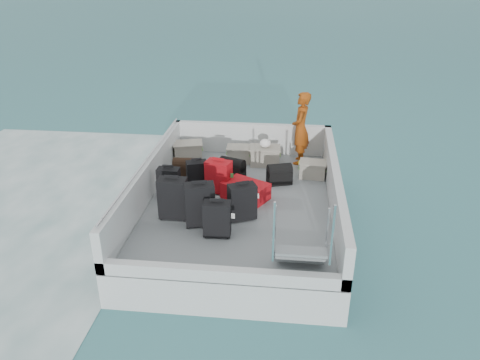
{
  "coord_description": "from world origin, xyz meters",
  "views": [
    {
      "loc": [
        0.85,
        -7.71,
        4.71
      ],
      "look_at": [
        -0.0,
        0.09,
        1.0
      ],
      "focal_mm": 35.0,
      "sensor_mm": 36.0,
      "label": 1
    }
  ],
  "objects_px": {
    "suitcase_2": "(197,175)",
    "suitcase_7": "(242,202)",
    "crate_2": "(265,156)",
    "passenger": "(301,128)",
    "suitcase_3": "(200,205)",
    "suitcase_5": "(219,177)",
    "suitcase_8": "(246,191)",
    "suitcase_0": "(173,199)",
    "crate_3": "(313,170)",
    "crate_0": "(188,151)",
    "suitcase_1": "(169,184)",
    "crate_1": "(240,155)",
    "suitcase_6": "(217,219)"
  },
  "relations": [
    {
      "from": "suitcase_5",
      "to": "passenger",
      "type": "xyz_separation_m",
      "value": [
        1.55,
        1.67,
        0.47
      ]
    },
    {
      "from": "suitcase_2",
      "to": "suitcase_1",
      "type": "bearing_deg",
      "value": -153.22
    },
    {
      "from": "suitcase_8",
      "to": "crate_2",
      "type": "bearing_deg",
      "value": 20.28
    },
    {
      "from": "suitcase_0",
      "to": "suitcase_3",
      "type": "xyz_separation_m",
      "value": [
        0.5,
        -0.17,
        0.0
      ]
    },
    {
      "from": "suitcase_2",
      "to": "suitcase_6",
      "type": "distance_m",
      "value": 1.79
    },
    {
      "from": "suitcase_0",
      "to": "suitcase_8",
      "type": "xyz_separation_m",
      "value": [
        1.17,
        0.86,
        -0.21
      ]
    },
    {
      "from": "crate_0",
      "to": "suitcase_8",
      "type": "bearing_deg",
      "value": -50.35
    },
    {
      "from": "suitcase_5",
      "to": "suitcase_7",
      "type": "xyz_separation_m",
      "value": [
        0.55,
        -0.97,
        -0.0
      ]
    },
    {
      "from": "passenger",
      "to": "suitcase_5",
      "type": "bearing_deg",
      "value": -34.87
    },
    {
      "from": "suitcase_2",
      "to": "crate_2",
      "type": "relative_size",
      "value": 0.92
    },
    {
      "from": "suitcase_2",
      "to": "suitcase_7",
      "type": "bearing_deg",
      "value": -67.08
    },
    {
      "from": "suitcase_2",
      "to": "suitcase_8",
      "type": "distance_m",
      "value": 1.04
    },
    {
      "from": "suitcase_0",
      "to": "crate_3",
      "type": "bearing_deg",
      "value": 39.02
    },
    {
      "from": "suitcase_5",
      "to": "crate_0",
      "type": "height_order",
      "value": "suitcase_5"
    },
    {
      "from": "suitcase_0",
      "to": "suitcase_1",
      "type": "bearing_deg",
      "value": 109.76
    },
    {
      "from": "suitcase_3",
      "to": "suitcase_7",
      "type": "height_order",
      "value": "suitcase_3"
    },
    {
      "from": "crate_0",
      "to": "crate_1",
      "type": "relative_size",
      "value": 1.12
    },
    {
      "from": "suitcase_5",
      "to": "passenger",
      "type": "height_order",
      "value": "passenger"
    },
    {
      "from": "suitcase_1",
      "to": "crate_3",
      "type": "distance_m",
      "value": 2.98
    },
    {
      "from": "suitcase_6",
      "to": "suitcase_5",
      "type": "bearing_deg",
      "value": 95.68
    },
    {
      "from": "suitcase_7",
      "to": "suitcase_3",
      "type": "bearing_deg",
      "value": 176.63
    },
    {
      "from": "suitcase_6",
      "to": "suitcase_7",
      "type": "xyz_separation_m",
      "value": [
        0.35,
        0.58,
        0.02
      ]
    },
    {
      "from": "suitcase_6",
      "to": "crate_0",
      "type": "relative_size",
      "value": 1.01
    },
    {
      "from": "suitcase_3",
      "to": "suitcase_1",
      "type": "bearing_deg",
      "value": 115.81
    },
    {
      "from": "crate_1",
      "to": "passenger",
      "type": "bearing_deg",
      "value": 4.34
    },
    {
      "from": "suitcase_2",
      "to": "crate_1",
      "type": "distance_m",
      "value": 1.6
    },
    {
      "from": "suitcase_0",
      "to": "crate_3",
      "type": "xyz_separation_m",
      "value": [
        2.45,
        1.97,
        -0.22
      ]
    },
    {
      "from": "passenger",
      "to": "suitcase_1",
      "type": "bearing_deg",
      "value": -42.42
    },
    {
      "from": "suitcase_2",
      "to": "passenger",
      "type": "height_order",
      "value": "passenger"
    },
    {
      "from": "crate_2",
      "to": "passenger",
      "type": "xyz_separation_m",
      "value": [
        0.75,
        0.2,
        0.6
      ]
    },
    {
      "from": "crate_2",
      "to": "suitcase_6",
      "type": "bearing_deg",
      "value": -101.12
    },
    {
      "from": "crate_2",
      "to": "passenger",
      "type": "distance_m",
      "value": 0.98
    },
    {
      "from": "crate_1",
      "to": "crate_2",
      "type": "distance_m",
      "value": 0.58
    },
    {
      "from": "suitcase_0",
      "to": "crate_2",
      "type": "bearing_deg",
      "value": 60.68
    },
    {
      "from": "suitcase_2",
      "to": "crate_2",
      "type": "height_order",
      "value": "suitcase_2"
    },
    {
      "from": "suitcase_7",
      "to": "suitcase_8",
      "type": "distance_m",
      "value": 0.79
    },
    {
      "from": "passenger",
      "to": "crate_3",
      "type": "bearing_deg",
      "value": 27.88
    },
    {
      "from": "suitcase_5",
      "to": "suitcase_3",
      "type": "bearing_deg",
      "value": -80.99
    },
    {
      "from": "suitcase_8",
      "to": "suitcase_3",
      "type": "bearing_deg",
      "value": 176.07
    },
    {
      "from": "suitcase_3",
      "to": "suitcase_5",
      "type": "relative_size",
      "value": 1.15
    },
    {
      "from": "suitcase_6",
      "to": "suitcase_7",
      "type": "height_order",
      "value": "suitcase_7"
    },
    {
      "from": "suitcase_1",
      "to": "suitcase_8",
      "type": "height_order",
      "value": "suitcase_1"
    },
    {
      "from": "suitcase_3",
      "to": "crate_1",
      "type": "bearing_deg",
      "value": 67.85
    },
    {
      "from": "suitcase_2",
      "to": "suitcase_3",
      "type": "height_order",
      "value": "suitcase_3"
    },
    {
      "from": "suitcase_0",
      "to": "suitcase_7",
      "type": "bearing_deg",
      "value": 4.63
    },
    {
      "from": "crate_3",
      "to": "suitcase_2",
      "type": "bearing_deg",
      "value": -160.76
    },
    {
      "from": "suitcase_0",
      "to": "suitcase_7",
      "type": "relative_size",
      "value": 1.15
    },
    {
      "from": "crate_3",
      "to": "crate_1",
      "type": "bearing_deg",
      "value": 157.48
    },
    {
      "from": "suitcase_8",
      "to": "crate_2",
      "type": "height_order",
      "value": "crate_2"
    },
    {
      "from": "suitcase_8",
      "to": "suitcase_0",
      "type": "bearing_deg",
      "value": 155.55
    }
  ]
}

